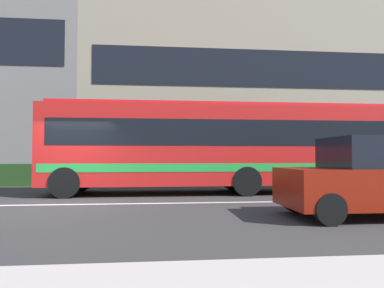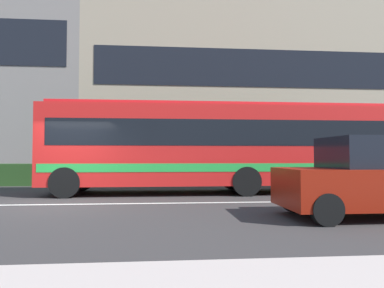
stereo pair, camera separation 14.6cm
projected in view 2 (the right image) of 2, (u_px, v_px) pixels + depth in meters
name	position (u px, v px, depth m)	size (l,w,h in m)	color
ground_plane	(55.00, 205.00, 9.49)	(160.00, 160.00, 0.00)	#353131
lane_centre_line	(55.00, 204.00, 9.49)	(60.00, 0.16, 0.01)	silver
hedge_row_far	(164.00, 174.00, 16.43)	(20.50, 1.10, 1.00)	#25471D
apartment_block_right	(238.00, 99.00, 26.58)	(21.74, 11.35, 11.76)	tan
transit_bus	(218.00, 145.00, 12.62)	(12.47, 2.58, 3.25)	red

